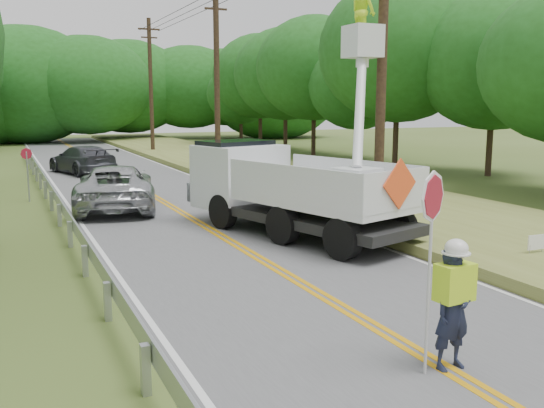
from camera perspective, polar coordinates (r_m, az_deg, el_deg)
name	(u,v)px	position (r m, az deg, el deg)	size (l,w,h in m)	color
ground	(443,368)	(9.34, 15.98, -14.83)	(140.00, 140.00, 0.00)	#42541E
road	(179,211)	(21.50, -8.86, -0.68)	(7.20, 96.00, 0.03)	#535356
guardrail	(56,200)	(21.61, -19.87, 0.37)	(0.18, 48.00, 0.77)	#9DA1A6
utility_poles	(272,68)	(25.76, -0.02, 12.86)	(1.60, 43.30, 10.00)	black
tall_grass_verge	(350,195)	(24.32, 7.44, 0.88)	(7.00, 96.00, 0.30)	#63682C
treeline_right	(380,68)	(37.64, 10.24, 12.62)	(11.24, 51.94, 10.66)	#332319
treeline_horizon	(58,85)	(62.74, -19.69, 10.60)	(57.75, 14.74, 11.57)	#1B4E16
flagger	(453,300)	(8.96, 16.86, -8.73)	(1.11, 0.49, 2.89)	#191E33
bucket_truck	(279,177)	(17.96, 0.68, 2.63)	(4.93, 7.87, 7.23)	black
suv_silver	(115,187)	(22.28, -14.71, 1.58)	(2.64, 5.72, 1.59)	#ADB0B4
suv_darkgrey	(82,160)	(34.08, -17.64, 4.06)	(2.12, 5.21, 1.51)	#3D3E46
stop_sign_permanent	(27,167)	(24.95, -22.30, 3.25)	(0.44, 0.16, 2.10)	#9DA1A6
yard_sign	(536,243)	(15.49, 23.88, -3.46)	(0.50, 0.05, 0.73)	white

